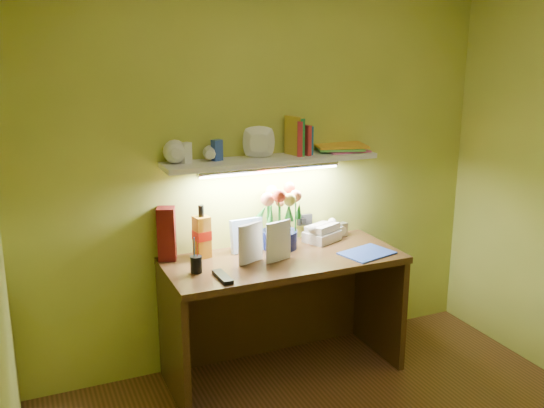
# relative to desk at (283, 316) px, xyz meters

# --- Properties ---
(desk) EXTENTS (1.40, 0.60, 0.75)m
(desk) POSITION_rel_desk_xyz_m (0.00, 0.00, 0.00)
(desk) COLOR #3C2710
(desk) RESTS_ON ground
(flower_bouquet) EXTENTS (0.24, 0.24, 0.38)m
(flower_bouquet) POSITION_rel_desk_xyz_m (0.05, 0.17, 0.57)
(flower_bouquet) COLOR #0A103B
(flower_bouquet) RESTS_ON desk
(telephone) EXTENTS (0.26, 0.23, 0.13)m
(telephone) POSITION_rel_desk_xyz_m (0.35, 0.18, 0.44)
(telephone) COLOR silver
(telephone) RESTS_ON desk
(desk_clock) EXTENTS (0.09, 0.06, 0.09)m
(desk_clock) POSITION_rel_desk_xyz_m (0.51, 0.22, 0.42)
(desk_clock) COLOR #AAABAF
(desk_clock) RESTS_ON desk
(whisky_bottle) EXTENTS (0.10, 0.10, 0.32)m
(whisky_bottle) POSITION_rel_desk_xyz_m (-0.44, 0.20, 0.53)
(whisky_bottle) COLOR #A8620D
(whisky_bottle) RESTS_ON desk
(whisky_box) EXTENTS (0.13, 0.13, 0.31)m
(whisky_box) POSITION_rel_desk_xyz_m (-0.63, 0.24, 0.53)
(whisky_box) COLOR #530E0D
(whisky_box) RESTS_ON desk
(pen_cup) EXTENTS (0.07, 0.07, 0.16)m
(pen_cup) POSITION_rel_desk_xyz_m (-0.54, -0.03, 0.45)
(pen_cup) COLOR black
(pen_cup) RESTS_ON desk
(art_card) EXTENTS (0.20, 0.05, 0.20)m
(art_card) POSITION_rel_desk_xyz_m (-0.16, 0.19, 0.48)
(art_card) COLOR white
(art_card) RESTS_ON desk
(tv_remote) EXTENTS (0.06, 0.19, 0.02)m
(tv_remote) POSITION_rel_desk_xyz_m (-0.44, -0.17, 0.39)
(tv_remote) COLOR black
(tv_remote) RESTS_ON desk
(blue_folder) EXTENTS (0.34, 0.29, 0.01)m
(blue_folder) POSITION_rel_desk_xyz_m (0.48, -0.14, 0.38)
(blue_folder) COLOR blue
(blue_folder) RESTS_ON desk
(desk_book_a) EXTENTS (0.17, 0.08, 0.24)m
(desk_book_a) POSITION_rel_desk_xyz_m (-0.29, -0.04, 0.49)
(desk_book_a) COLOR beige
(desk_book_a) RESTS_ON desk
(desk_book_b) EXTENTS (0.17, 0.06, 0.24)m
(desk_book_b) POSITION_rel_desk_xyz_m (-0.14, -0.06, 0.49)
(desk_book_b) COLOR white
(desk_book_b) RESTS_ON desk
(wall_shelf) EXTENTS (1.31, 0.33, 0.26)m
(wall_shelf) POSITION_rel_desk_xyz_m (0.00, 0.18, 0.96)
(wall_shelf) COLOR white
(wall_shelf) RESTS_ON ground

